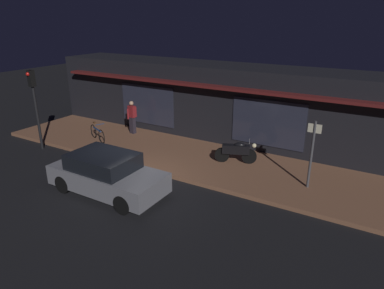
{
  "coord_description": "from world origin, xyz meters",
  "views": [
    {
      "loc": [
        7.59,
        -8.72,
        5.75
      ],
      "look_at": [
        1.0,
        2.4,
        0.95
      ],
      "focal_mm": 32.3,
      "sensor_mm": 36.0,
      "label": 1
    }
  ],
  "objects_px": {
    "sign_post": "(312,151)",
    "parked_car_near": "(107,174)",
    "bicycle_parked": "(97,133)",
    "person_photographer": "(132,116)",
    "motorcycle": "(237,151)",
    "traffic_light_pole": "(34,96)"
  },
  "relations": [
    {
      "from": "person_photographer",
      "to": "traffic_light_pole",
      "type": "height_order",
      "value": "traffic_light_pole"
    },
    {
      "from": "bicycle_parked",
      "to": "sign_post",
      "type": "height_order",
      "value": "sign_post"
    },
    {
      "from": "motorcycle",
      "to": "parked_car_near",
      "type": "height_order",
      "value": "parked_car_near"
    },
    {
      "from": "motorcycle",
      "to": "bicycle_parked",
      "type": "relative_size",
      "value": 1.05
    },
    {
      "from": "bicycle_parked",
      "to": "sign_post",
      "type": "relative_size",
      "value": 0.64
    },
    {
      "from": "motorcycle",
      "to": "parked_car_near",
      "type": "relative_size",
      "value": 0.4
    },
    {
      "from": "sign_post",
      "to": "bicycle_parked",
      "type": "bearing_deg",
      "value": -178.92
    },
    {
      "from": "motorcycle",
      "to": "person_photographer",
      "type": "xyz_separation_m",
      "value": [
        -6.09,
        0.82,
        0.38
      ]
    },
    {
      "from": "bicycle_parked",
      "to": "sign_post",
      "type": "bearing_deg",
      "value": 1.08
    },
    {
      "from": "motorcycle",
      "to": "traffic_light_pole",
      "type": "xyz_separation_m",
      "value": [
        -8.51,
        -2.78,
        1.83
      ]
    },
    {
      "from": "person_photographer",
      "to": "parked_car_near",
      "type": "distance_m",
      "value": 6.08
    },
    {
      "from": "sign_post",
      "to": "traffic_light_pole",
      "type": "relative_size",
      "value": 0.67
    },
    {
      "from": "motorcycle",
      "to": "bicycle_parked",
      "type": "distance_m",
      "value": 6.9
    },
    {
      "from": "motorcycle",
      "to": "sign_post",
      "type": "bearing_deg",
      "value": -13.21
    },
    {
      "from": "bicycle_parked",
      "to": "person_photographer",
      "type": "distance_m",
      "value": 1.94
    },
    {
      "from": "sign_post",
      "to": "traffic_light_pole",
      "type": "height_order",
      "value": "traffic_light_pole"
    },
    {
      "from": "bicycle_parked",
      "to": "person_photographer",
      "type": "bearing_deg",
      "value": 66.21
    },
    {
      "from": "bicycle_parked",
      "to": "traffic_light_pole",
      "type": "bearing_deg",
      "value": -131.58
    },
    {
      "from": "sign_post",
      "to": "parked_car_near",
      "type": "height_order",
      "value": "sign_post"
    },
    {
      "from": "bicycle_parked",
      "to": "parked_car_near",
      "type": "height_order",
      "value": "parked_car_near"
    },
    {
      "from": "motorcycle",
      "to": "bicycle_parked",
      "type": "bearing_deg",
      "value": -172.54
    },
    {
      "from": "traffic_light_pole",
      "to": "motorcycle",
      "type": "bearing_deg",
      "value": 18.07
    }
  ]
}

